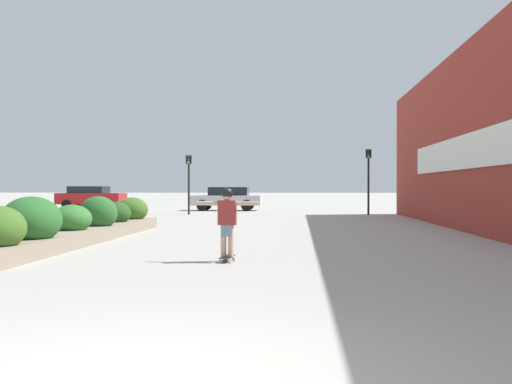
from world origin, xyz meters
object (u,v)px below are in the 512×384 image
at_px(skateboarder, 227,215).
at_px(car_leftmost, 508,198).
at_px(car_center_left, 227,198).
at_px(skateboard, 227,258).
at_px(traffic_light_left, 189,174).
at_px(car_center_right, 91,197).
at_px(traffic_light_right, 368,170).

xyz_separation_m(skateboarder, car_leftmost, (13.33, 22.53, -0.06)).
xyz_separation_m(skateboarder, car_center_left, (-3.05, 24.14, -0.13)).
height_order(skateboard, skateboarder, skateboarder).
bearing_deg(car_center_left, traffic_light_left, 165.38).
bearing_deg(car_center_right, traffic_light_right, 66.84).
bearing_deg(car_leftmost, skateboard, -30.62).
relative_size(car_center_left, traffic_light_right, 1.28).
height_order(car_center_left, car_center_right, car_center_right).
bearing_deg(car_center_left, skateboarder, -172.80).
xyz_separation_m(car_leftmost, car_center_right, (-25.89, 3.95, -0.05)).
relative_size(skateboard, skateboarder, 0.47).
xyz_separation_m(car_center_left, traffic_light_left, (-1.37, -5.24, 1.39)).
distance_m(skateboard, skateboarder, 0.83).
height_order(skateboard, car_center_left, car_center_left).
bearing_deg(traffic_light_left, skateboarder, -76.84).
bearing_deg(skateboarder, car_center_left, 101.88).
height_order(traffic_light_left, traffic_light_right, traffic_light_right).
distance_m(skateboarder, car_center_left, 24.34).
relative_size(skateboard, car_center_right, 0.14).
distance_m(car_leftmost, traffic_light_right, 9.18).
bearing_deg(skateboard, car_center_right, 120.06).
xyz_separation_m(skateboard, traffic_light_left, (-4.42, 18.90, 2.09)).
bearing_deg(traffic_light_left, skateboard, -76.84).
xyz_separation_m(skateboard, car_center_left, (-3.05, 24.14, 0.70)).
xyz_separation_m(skateboard, car_leftmost, (13.33, 22.53, 0.78)).
xyz_separation_m(car_leftmost, traffic_light_right, (-8.32, -3.57, 1.49)).
bearing_deg(car_leftmost, car_center_right, -98.67).
height_order(skateboard, car_center_right, car_center_right).
relative_size(skateboarder, car_center_right, 0.31).
height_order(car_leftmost, traffic_light_right, traffic_light_right).
bearing_deg(car_center_right, car_leftmost, 81.33).
height_order(car_center_right, traffic_light_right, traffic_light_right).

